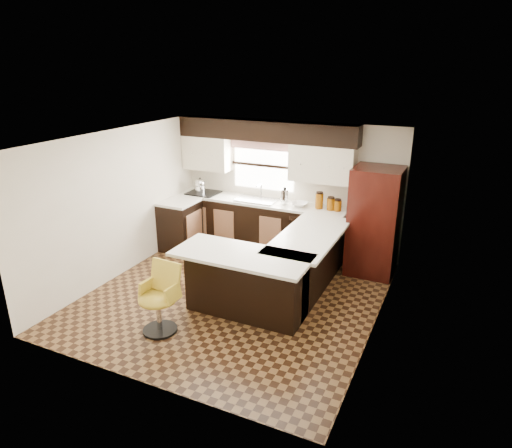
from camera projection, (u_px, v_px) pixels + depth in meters
The scene contains 30 objects.
floor at pixel (235, 296), 6.98m from camera, with size 4.40×4.40×0.00m, color #49301A.
ceiling at pixel (232, 139), 6.17m from camera, with size 4.40×4.40×0.00m, color silver.
wall_back at pixel (288, 186), 8.45m from camera, with size 4.40×4.40×0.00m, color beige.
wall_front at pixel (134, 287), 4.70m from camera, with size 4.40×4.40×0.00m, color beige.
wall_left at pixel (119, 204), 7.41m from camera, with size 4.40×4.40×0.00m, color beige.
wall_right at pixel (381, 246), 5.74m from camera, with size 4.40×4.40×0.00m, color beige.
base_cab_back at pixel (260, 226), 8.63m from camera, with size 3.30×0.60×0.90m, color black.
base_cab_left at pixel (180, 226), 8.61m from camera, with size 0.60×0.70×0.90m, color black.
counter_back at pixel (260, 202), 8.47m from camera, with size 3.30×0.60×0.04m, color silver.
counter_left at pixel (179, 202), 8.45m from camera, with size 0.60×0.70×0.04m, color silver.
soffit at pixel (265, 131), 8.11m from camera, with size 3.40×0.35×0.36m, color black.
upper_cab_left at pixel (207, 153), 8.77m from camera, with size 0.94×0.35×0.64m, color beige.
upper_cab_right at pixel (322, 164), 7.85m from camera, with size 1.14×0.35×0.64m, color beige.
window_pane at pixel (264, 165), 8.51m from camera, with size 1.20×0.02×0.90m, color white.
valance at pixel (263, 145), 8.35m from camera, with size 1.30×0.06×0.18m, color #D19B93.
sink at pixel (257, 200), 8.46m from camera, with size 0.75×0.45×0.03m, color #B2B2B7.
dishwasher at pixel (305, 240), 7.99m from camera, with size 0.58×0.03×0.78m, color black.
cooktop at pixel (204, 193), 8.92m from camera, with size 0.58×0.50×0.03m, color black.
peninsula_long at pixel (305, 264), 7.00m from camera, with size 0.60×1.95×0.90m, color black.
peninsula_return at pixel (246, 284), 6.38m from camera, with size 1.65×0.60×0.90m, color black.
counter_pen_long at pixel (309, 236), 6.82m from camera, with size 0.84×1.95×0.04m, color silver.
counter_pen_return at pixel (242, 255), 6.15m from camera, with size 1.89×0.84×0.04m, color silver.
refrigerator at pixel (374, 221), 7.50m from camera, with size 0.77×0.74×1.80m, color black.
bar_chair at pixel (158, 300), 5.93m from camera, with size 0.50×0.50×0.94m, color gold, non-canonical shape.
kettle at pixel (200, 185), 8.89m from camera, with size 0.21×0.21×0.28m, color silver, non-canonical shape.
percolator at pixel (285, 197), 8.22m from camera, with size 0.13×0.13×0.28m, color silver.
mixing_bowl at pixel (300, 204), 8.14m from camera, with size 0.28×0.28×0.07m, color white.
canister_large at pixel (319, 201), 7.98m from camera, with size 0.14×0.14×0.27m, color #7B4206.
canister_med at pixel (331, 204), 7.91m from camera, with size 0.14×0.14×0.21m, color #7B4206.
canister_small at pixel (338, 206), 7.86m from camera, with size 0.13×0.13×0.18m, color #7B4206.
Camera 1 is at (2.92, -5.47, 3.41)m, focal length 32.00 mm.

